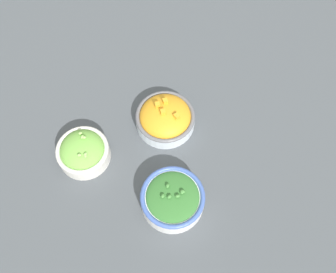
# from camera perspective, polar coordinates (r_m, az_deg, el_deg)

# --- Properties ---
(ground_plane) EXTENTS (3.00, 3.00, 0.00)m
(ground_plane) POSITION_cam_1_polar(r_m,az_deg,el_deg) (1.04, -0.00, -0.74)
(ground_plane) COLOR #4C5156
(bowl_squash) EXTENTS (0.17, 0.17, 0.08)m
(bowl_squash) POSITION_cam_1_polar(r_m,az_deg,el_deg) (1.04, -0.42, 2.90)
(bowl_squash) COLOR silver
(bowl_squash) RESTS_ON ground_plane
(bowl_broccoli) EXTENTS (0.16, 0.16, 0.07)m
(bowl_broccoli) POSITION_cam_1_polar(r_m,az_deg,el_deg) (0.95, 0.70, -9.45)
(bowl_broccoli) COLOR white
(bowl_broccoli) RESTS_ON ground_plane
(bowl_lettuce) EXTENTS (0.14, 0.14, 0.08)m
(bowl_lettuce) POSITION_cam_1_polar(r_m,az_deg,el_deg) (1.02, -12.84, -2.22)
(bowl_lettuce) COLOR silver
(bowl_lettuce) RESTS_ON ground_plane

